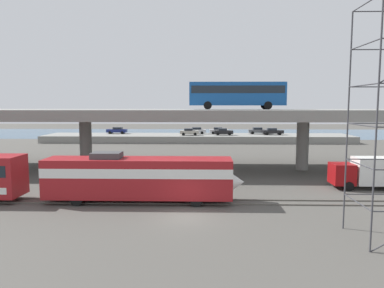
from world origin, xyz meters
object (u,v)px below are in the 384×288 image
(transit_bus_on_overpass, at_px, (237,93))
(service_truck_west, at_px, (369,172))
(parked_car_0, at_px, (258,131))
(parked_car_3, at_px, (219,130))
(parked_car_1, at_px, (196,130))
(parked_car_2, at_px, (273,131))
(parked_car_4, at_px, (223,132))
(train_locomotive, at_px, (148,176))
(parked_car_5, at_px, (117,130))
(parked_car_6, at_px, (189,132))

(transit_bus_on_overpass, relative_size, service_truck_west, 1.76)
(parked_car_0, relative_size, parked_car_3, 1.07)
(parked_car_1, xyz_separation_m, parked_car_2, (16.85, -2.21, -0.00))
(parked_car_2, relative_size, parked_car_4, 1.10)
(train_locomotive, xyz_separation_m, parked_car_4, (9.04, 49.97, 0.09))
(train_locomotive, relative_size, parked_car_5, 3.65)
(parked_car_3, xyz_separation_m, parked_car_5, (-23.15, -0.05, 0.00))
(parked_car_3, xyz_separation_m, parked_car_4, (0.88, -3.44, -0.00))
(parked_car_0, bearing_deg, transit_bus_on_overpass, -102.75)
(service_truck_west, bearing_deg, train_locomotive, 15.25)
(service_truck_west, distance_m, parked_car_2, 45.49)
(parked_car_1, height_order, parked_car_4, same)
(transit_bus_on_overpass, distance_m, parked_car_1, 37.25)
(parked_car_0, relative_size, parked_car_5, 1.01)
(parked_car_5, bearing_deg, parked_car_4, 171.96)
(transit_bus_on_overpass, relative_size, parked_car_5, 2.67)
(train_locomotive, relative_size, parked_car_4, 4.02)
(transit_bus_on_overpass, bearing_deg, train_locomotive, -117.24)
(parked_car_0, xyz_separation_m, parked_car_2, (2.81, -2.39, -0.00))
(parked_car_4, bearing_deg, parked_car_2, 5.96)
(parked_car_4, bearing_deg, transit_bus_on_overpass, -90.28)
(transit_bus_on_overpass, xyz_separation_m, parked_car_2, (11.01, 33.86, -7.27))
(parked_car_0, distance_m, parked_car_2, 3.69)
(transit_bus_on_overpass, bearing_deg, parked_car_4, 89.72)
(transit_bus_on_overpass, relative_size, parked_car_3, 2.83)
(parked_car_5, bearing_deg, parked_car_6, 166.42)
(transit_bus_on_overpass, xyz_separation_m, parked_car_5, (-23.88, 36.12, -7.27))
(parked_car_2, xyz_separation_m, parked_car_4, (-10.85, -1.13, -0.00))
(service_truck_west, relative_size, parked_car_2, 1.52)
(parked_car_6, bearing_deg, parked_car_0, 15.04)
(train_locomotive, height_order, parked_car_0, train_locomotive)
(parked_car_3, relative_size, parked_car_4, 1.04)
(service_truck_west, bearing_deg, parked_car_1, -69.76)
(train_locomotive, relative_size, parked_car_6, 4.06)
(transit_bus_on_overpass, bearing_deg, parked_car_5, 123.46)
(train_locomotive, distance_m, transit_bus_on_overpass, 20.75)
(transit_bus_on_overpass, bearing_deg, parked_car_6, 102.71)
(parked_car_2, height_order, parked_car_3, same)
(service_truck_west, height_order, parked_car_6, service_truck_west)
(parked_car_3, bearing_deg, parked_car_1, -178.85)
(parked_car_1, bearing_deg, parked_car_3, -178.85)
(parked_car_0, relative_size, parked_car_1, 1.00)
(service_truck_west, relative_size, parked_car_0, 1.50)
(service_truck_west, distance_m, parked_car_6, 47.67)
(service_truck_west, distance_m, parked_car_4, 45.84)
(train_locomotive, distance_m, service_truck_west, 21.38)
(train_locomotive, xyz_separation_m, parked_car_6, (1.64, 49.35, 0.09))
(train_locomotive, bearing_deg, parked_car_0, 72.29)
(parked_car_0, bearing_deg, parked_car_5, -179.77)
(parked_car_3, bearing_deg, service_truck_west, -75.38)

